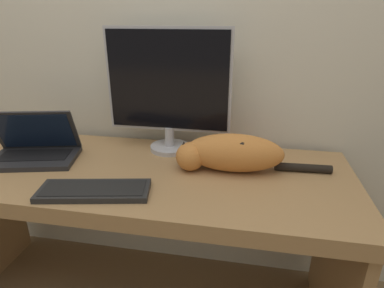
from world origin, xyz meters
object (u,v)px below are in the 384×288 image
(external_keyboard, at_px, (94,190))
(cat, at_px, (230,153))
(monitor, at_px, (168,88))
(laptop, at_px, (34,150))

(external_keyboard, bearing_deg, cat, 19.72)
(monitor, xyz_separation_m, cat, (0.28, -0.16, -0.20))
(laptop, bearing_deg, external_keyboard, -43.88)
(monitor, height_order, cat, monitor)
(monitor, xyz_separation_m, laptop, (-0.52, -0.20, -0.24))
(external_keyboard, distance_m, cat, 0.51)
(laptop, bearing_deg, cat, -10.49)
(monitor, relative_size, cat, 0.89)
(monitor, distance_m, laptop, 0.61)
(monitor, height_order, laptop, monitor)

